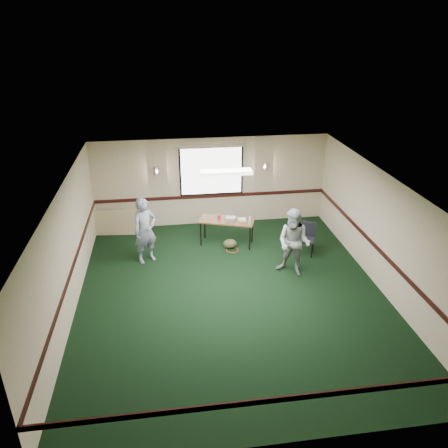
{
  "coord_description": "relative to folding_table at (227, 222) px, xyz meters",
  "views": [
    {
      "loc": [
        -1.37,
        -8.37,
        5.78
      ],
      "look_at": [
        0.0,
        1.3,
        1.2
      ],
      "focal_mm": 35.0,
      "sensor_mm": 36.0,
      "label": 1
    }
  ],
  "objects": [
    {
      "name": "game_console",
      "position": [
        0.41,
        -0.1,
        0.08
      ],
      "size": [
        0.21,
        0.17,
        0.05
      ],
      "primitive_type": "cube",
      "rotation": [
        0.0,
        0.0,
        -0.0
      ],
      "color": "silver",
      "rests_on": "folding_table"
    },
    {
      "name": "ground",
      "position": [
        -0.25,
        -2.5,
        -0.7
      ],
      "size": [
        8.0,
        8.0,
        0.0
      ],
      "primitive_type": "plane",
      "color": "black",
      "rests_on": "ground"
    },
    {
      "name": "person_right",
      "position": [
        1.39,
        -1.8,
        0.17
      ],
      "size": [
        1.06,
        1.03,
        1.73
      ],
      "primitive_type": "imported",
      "rotation": [
        0.0,
        0.0,
        -0.67
      ],
      "color": "#7898BA",
      "rests_on": "ground"
    },
    {
      "name": "cable_coil",
      "position": [
        0.1,
        -0.39,
        -0.69
      ],
      "size": [
        0.42,
        0.42,
        0.02
      ],
      "primitive_type": "torus",
      "rotation": [
        0.0,
        0.0,
        -0.22
      ],
      "color": "#B74416",
      "rests_on": "ground"
    },
    {
      "name": "folding_table",
      "position": [
        0.0,
        0.0,
        0.0
      ],
      "size": [
        1.62,
        1.06,
        0.75
      ],
      "rotation": [
        0.0,
        0.0,
        -0.33
      ],
      "color": "#512817",
      "rests_on": "ground"
    },
    {
      "name": "person_left",
      "position": [
        -2.21,
        -0.63,
        0.18
      ],
      "size": [
        0.76,
        0.68,
        1.75
      ],
      "primitive_type": "imported",
      "rotation": [
        0.0,
        0.0,
        0.51
      ],
      "color": "#46549A",
      "rests_on": "ground"
    },
    {
      "name": "water_bottle",
      "position": [
        0.58,
        -0.33,
        0.16
      ],
      "size": [
        0.06,
        0.06,
        0.2
      ],
      "primitive_type": "cylinder",
      "color": "#91CAED",
      "rests_on": "folding_table"
    },
    {
      "name": "room_shell",
      "position": [
        -0.25,
        -0.38,
        0.88
      ],
      "size": [
        8.0,
        8.02,
        8.0
      ],
      "color": "#C9AA91",
      "rests_on": "ground"
    },
    {
      "name": "projector",
      "position": [
        0.1,
        -0.03,
        0.1
      ],
      "size": [
        0.31,
        0.28,
        0.09
      ],
      "primitive_type": "cube",
      "rotation": [
        0.0,
        0.0,
        -0.24
      ],
      "color": "gray",
      "rests_on": "folding_table"
    },
    {
      "name": "red_cup",
      "position": [
        -0.2,
        0.08,
        0.12
      ],
      "size": [
        0.08,
        0.08,
        0.13
      ],
      "primitive_type": "cylinder",
      "color": "red",
      "rests_on": "folding_table"
    },
    {
      "name": "conference_chair",
      "position": [
        2.08,
        -0.79,
        -0.19
      ],
      "size": [
        0.57,
        0.58,
        0.87
      ],
      "rotation": [
        0.0,
        0.0,
        -0.43
      ],
      "color": "black",
      "rests_on": "ground"
    },
    {
      "name": "duffel_bag",
      "position": [
        0.05,
        -0.25,
        -0.56
      ],
      "size": [
        0.39,
        0.31,
        0.26
      ],
      "primitive_type": "ellipsoid",
      "rotation": [
        0.0,
        0.0,
        -0.08
      ],
      "color": "#434226",
      "rests_on": "ground"
    },
    {
      "name": "folded_table",
      "position": [
        -3.21,
        1.1,
        -0.32
      ],
      "size": [
        1.48,
        0.36,
        0.75
      ],
      "primitive_type": "cube",
      "rotation": [
        -0.21,
        0.0,
        -0.1
      ],
      "color": "tan",
      "rests_on": "ground"
    }
  ]
}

